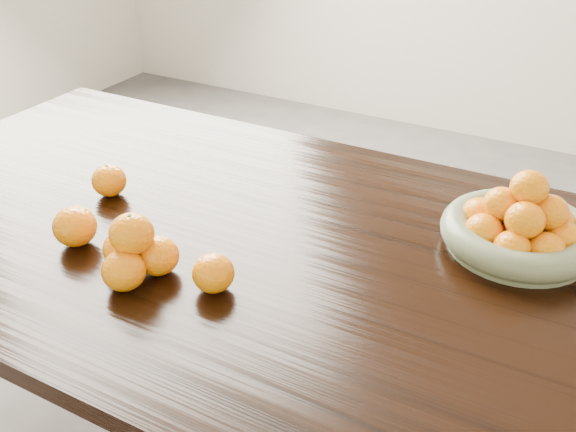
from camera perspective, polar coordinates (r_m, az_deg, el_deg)
The scene contains 6 objects.
dining_table at distance 1.34m, azimuth -1.29°, elevation -5.42°, with size 2.00×1.00×0.75m.
fruit_bowl at distance 1.32m, azimuth 19.91°, elevation -1.00°, with size 0.30×0.30×0.16m.
orange_pyramid at distance 1.19m, azimuth -13.50°, elevation -3.12°, with size 0.15×0.14×0.13m.
loose_orange_0 at distance 1.49m, azimuth -15.62°, elevation 3.06°, with size 0.08×0.08×0.07m, color orange.
loose_orange_1 at distance 1.32m, azimuth -18.42°, elevation -0.89°, with size 0.09×0.09×0.08m, color orange.
loose_orange_2 at distance 1.14m, azimuth -6.66°, elevation -5.07°, with size 0.08×0.08×0.07m, color orange.
Camera 1 is at (0.54, -0.94, 1.45)m, focal length 40.00 mm.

